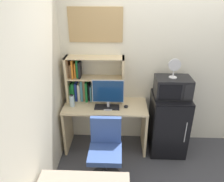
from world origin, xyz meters
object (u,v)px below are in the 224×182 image
microwave (173,87)px  water_bottle (72,101)px  computer_mouse (126,106)px  desk_fan (174,67)px  wall_corkboard (96,25)px  monitor (108,93)px  keyboard (107,107)px  mini_fridge (168,124)px  desk_chair (106,155)px  hutch_bookshelf (86,80)px

microwave → water_bottle: bearing=-178.8°
computer_mouse → water_bottle: water_bottle is taller
desk_fan → wall_corkboard: size_ratio=0.36×
wall_corkboard → desk_fan: bearing=-14.9°
water_bottle → wall_corkboard: size_ratio=0.25×
monitor → computer_mouse: 0.34m
keyboard → mini_fridge: (0.93, 0.06, -0.30)m
water_bottle → microwave: microwave is taller
keyboard → desk_fan: (0.91, 0.05, 0.61)m
keyboard → desk_chair: size_ratio=0.41×
computer_mouse → mini_fridge: (0.65, 0.03, -0.31)m
mini_fridge → desk_chair: 1.13m
mini_fridge → microwave: (0.00, 0.00, 0.61)m
computer_mouse → desk_chair: (-0.26, -0.62, -0.38)m
water_bottle → desk_fan: (1.43, 0.03, 0.53)m
microwave → wall_corkboard: bearing=165.6°
hutch_bookshelf → computer_mouse: size_ratio=10.64×
keyboard → microwave: size_ratio=0.73×
desk_fan → desk_chair: 1.48m
hutch_bookshelf → computer_mouse: bearing=-20.3°
mini_fridge → desk_chair: bearing=-144.5°
water_bottle → mini_fridge: water_bottle is taller
monitor → mini_fridge: (0.91, 0.05, -0.53)m
computer_mouse → monitor: bearing=-176.0°
monitor → desk_fan: 0.98m
hutch_bookshelf → desk_chair: size_ratio=0.98×
monitor → desk_chair: monitor is taller
mini_fridge → wall_corkboard: bearing=165.5°
desk_fan → hutch_bookshelf: bearing=171.3°
keyboard → water_bottle: (-0.52, 0.03, 0.08)m
mini_fridge → keyboard: bearing=-176.6°
microwave → wall_corkboard: size_ratio=0.65×
monitor → desk_fan: desk_fan is taller
desk_chair → wall_corkboard: (-0.18, 0.94, 1.49)m
water_bottle → microwave: 1.47m
hutch_bookshelf → keyboard: (0.33, -0.24, -0.32)m
desk_fan → wall_corkboard: (-1.09, 0.29, 0.50)m
microwave → mini_fridge: bearing=-90.3°
water_bottle → desk_fan: 1.53m
monitor → computer_mouse: (0.26, 0.02, -0.22)m
monitor → desk_fan: (0.90, 0.05, 0.39)m
mini_fridge → desk_chair: size_ratio=1.06×
keyboard → desk_fan: 1.10m
monitor → computer_mouse: bearing=4.0°
mini_fridge → microwave: 0.61m
hutch_bookshelf → monitor: bearing=-35.2°
wall_corkboard → keyboard: bearing=-63.4°
keyboard → microwave: bearing=3.6°
hutch_bookshelf → keyboard: hutch_bookshelf is taller
monitor → desk_fan: size_ratio=1.68×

